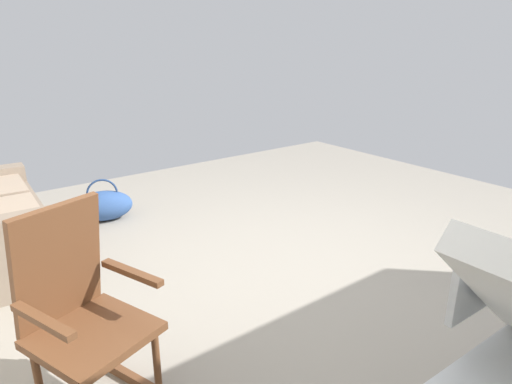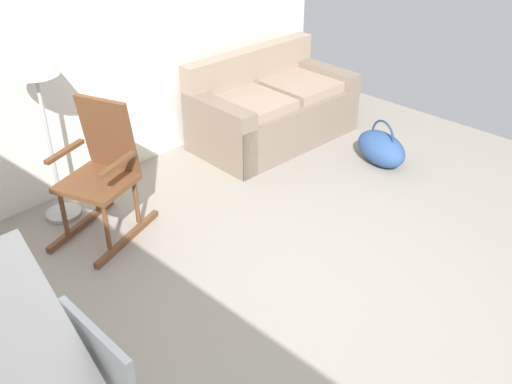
% 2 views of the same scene
% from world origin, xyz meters
% --- Properties ---
extents(ground_plane, '(6.56, 6.56, 0.00)m').
position_xyz_m(ground_plane, '(0.00, 0.00, 0.00)').
color(ground_plane, gray).
extents(rocking_chair, '(0.87, 0.70, 1.05)m').
position_xyz_m(rocking_chair, '(-0.42, 1.90, 0.50)').
color(rocking_chair, brown).
rests_on(rocking_chair, ground).
extents(duffel_bag, '(0.47, 0.63, 0.43)m').
position_xyz_m(duffel_bag, '(1.95, 1.01, 0.15)').
color(duffel_bag, '#2D4C84').
rests_on(duffel_bag, ground).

